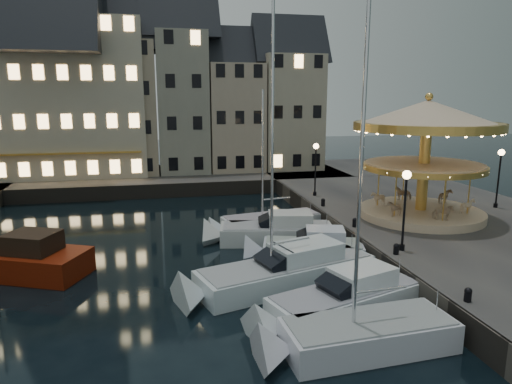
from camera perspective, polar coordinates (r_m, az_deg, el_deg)
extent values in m
plane|color=black|center=(21.91, 1.87, -12.63)|extent=(160.00, 160.00, 0.00)
cube|color=#474442|center=(32.69, 23.75, -4.10)|extent=(16.00, 56.00, 1.30)
cube|color=#474442|center=(48.18, -15.65, 1.38)|extent=(44.00, 12.00, 1.30)
cube|color=#47423A|center=(28.82, 10.66, -5.34)|extent=(0.15, 44.00, 1.30)
cube|color=#47423A|center=(42.20, -13.40, 0.04)|extent=(48.00, 0.15, 1.30)
cylinder|color=black|center=(24.84, 17.76, -6.61)|extent=(0.28, 0.28, 0.30)
cylinder|color=black|center=(24.36, 18.02, -2.70)|extent=(0.12, 0.12, 3.80)
sphere|color=#FFD18C|center=(23.95, 18.34, 2.06)|extent=(0.44, 0.44, 0.44)
cylinder|color=black|center=(36.72, 7.35, -0.20)|extent=(0.28, 0.28, 0.30)
cylinder|color=black|center=(36.39, 7.43, 2.49)|extent=(0.12, 0.12, 3.80)
sphere|color=#FFD18C|center=(36.12, 7.51, 5.70)|extent=(0.44, 0.44, 0.44)
cylinder|color=black|center=(36.75, 27.76, -1.49)|extent=(0.28, 0.28, 0.30)
cylinder|color=black|center=(36.43, 28.02, 1.19)|extent=(0.12, 0.12, 3.80)
sphere|color=#FFD18C|center=(36.15, 28.34, 4.38)|extent=(0.44, 0.44, 0.44)
cylinder|color=black|center=(19.86, 24.95, -11.76)|extent=(0.28, 0.28, 0.40)
sphere|color=black|center=(19.77, 25.00, -11.18)|extent=(0.30, 0.30, 0.30)
cylinder|color=black|center=(24.13, 17.11, -6.99)|extent=(0.28, 0.28, 0.40)
sphere|color=black|center=(24.06, 17.15, -6.49)|extent=(0.30, 0.30, 0.30)
cylinder|color=black|center=(28.38, 12.23, -3.89)|extent=(0.28, 0.28, 0.40)
sphere|color=black|center=(28.32, 12.25, -3.46)|extent=(0.30, 0.30, 0.30)
cylinder|color=black|center=(33.30, 8.37, -1.40)|extent=(0.28, 0.28, 0.40)
sphere|color=black|center=(33.25, 8.38, -1.03)|extent=(0.30, 0.30, 0.30)
cube|color=gray|center=(51.51, -28.90, 7.90)|extent=(5.00, 8.00, 11.00)
cube|color=slate|center=(50.21, -22.93, 8.94)|extent=(5.60, 8.00, 12.00)
cube|color=tan|center=(49.44, -15.98, 9.97)|extent=(6.20, 8.00, 13.00)
cube|color=gray|center=(49.40, -9.24, 10.84)|extent=(5.00, 8.00, 14.00)
cube|color=tan|center=(50.03, -2.85, 9.27)|extent=(5.60, 8.00, 11.00)
cube|color=#A79D86|center=(51.34, 3.92, 9.89)|extent=(6.20, 8.00, 12.00)
cube|color=#BEB59C|center=(50.17, -23.02, 10.65)|extent=(16.00, 9.00, 15.00)
cube|color=silver|center=(17.95, 13.86, -17.27)|extent=(6.40, 2.75, 1.30)
cube|color=gray|center=(17.64, 13.97, -15.36)|extent=(6.07, 2.54, 0.10)
cylinder|color=silver|center=(15.63, 12.97, 2.35)|extent=(0.14, 0.14, 10.97)
cube|color=silver|center=(20.23, 11.21, -13.64)|extent=(7.25, 4.32, 1.30)
cube|color=gray|center=(19.95, 11.29, -11.90)|extent=(6.86, 4.04, 0.10)
cube|color=silver|center=(20.31, 13.12, -10.24)|extent=(3.02, 2.45, 0.80)
cube|color=black|center=(19.49, 10.09, -11.39)|extent=(1.61, 1.89, 0.93)
cube|color=silver|center=(22.81, 3.89, -10.40)|extent=(9.34, 5.09, 1.30)
cube|color=#90949A|center=(22.56, 3.92, -8.82)|extent=(8.85, 4.76, 0.10)
cube|color=silver|center=(22.98, 6.21, -7.33)|extent=(3.83, 2.87, 0.80)
cube|color=black|center=(22.09, 2.35, -8.35)|extent=(1.92, 2.19, 1.07)
cylinder|color=silver|center=(20.73, 2.05, 6.46)|extent=(0.14, 0.14, 12.07)
cube|color=silver|center=(25.88, 7.09, -7.70)|extent=(5.84, 3.54, 1.30)
cube|color=gray|center=(25.66, 7.13, -6.29)|extent=(5.53, 3.30, 0.10)
cube|color=silver|center=(25.58, 8.63, -5.39)|extent=(2.44, 2.09, 0.80)
cube|color=black|center=(25.54, 6.16, -5.58)|extent=(1.35, 1.68, 0.85)
cube|color=silver|center=(28.99, 2.58, -5.45)|extent=(7.36, 3.66, 1.30)
cube|color=gray|center=(28.80, 2.59, -4.18)|extent=(6.98, 3.41, 0.10)
cube|color=silver|center=(28.74, 4.28, -3.34)|extent=(2.96, 2.24, 0.80)
cube|color=black|center=(28.68, 1.47, -3.56)|extent=(1.48, 1.84, 0.94)
cube|color=silver|center=(31.39, 1.93, -4.08)|extent=(6.97, 3.12, 1.30)
cube|color=gray|center=(31.21, 1.94, -2.90)|extent=(6.61, 2.90, 0.10)
cylinder|color=silver|center=(30.11, 0.83, 5.30)|extent=(0.14, 0.14, 9.06)
cube|color=#671706|center=(27.31, -28.45, -7.82)|extent=(8.67, 5.95, 1.50)
cube|color=black|center=(26.02, -26.17, -5.75)|extent=(3.01, 2.78, 1.10)
cylinder|color=#D3B492|center=(31.94, 19.84, -2.48)|extent=(7.96, 7.96, 0.50)
cylinder|color=gold|center=(31.32, 20.27, 3.44)|extent=(0.70, 0.70, 6.17)
cylinder|color=#D3B492|center=(31.34, 20.26, 3.26)|extent=(7.36, 7.36, 0.18)
cylinder|color=gold|center=(31.36, 20.23, 2.94)|extent=(7.64, 7.64, 0.35)
cone|color=#D3B492|center=(31.05, 20.70, 9.25)|extent=(9.15, 9.15, 1.59)
cylinder|color=gold|center=(31.09, 20.58, 7.70)|extent=(9.15, 9.15, 0.50)
sphere|color=gold|center=(31.04, 20.83, 11.08)|extent=(0.50, 0.50, 0.50)
imported|color=#D3B492|center=(33.90, 23.03, -0.62)|extent=(1.66, 1.20, 0.99)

